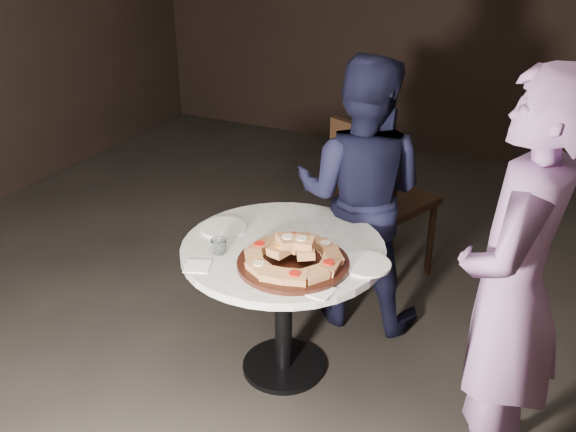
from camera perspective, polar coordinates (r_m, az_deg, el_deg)
The scene contains 12 objects.
floor at distance 3.23m, azimuth -0.31°, elevation -14.96°, with size 7.00×7.00×0.00m, color black.
table at distance 3.01m, azimuth -0.42°, elevation -4.85°, with size 1.07×1.07×0.71m.
serving_board at distance 2.78m, azimuth 0.46°, elevation -4.20°, with size 0.49×0.49×0.02m, color black.
focaccia_pile at distance 2.77m, azimuth 0.48°, elevation -3.37°, with size 0.43×0.43×0.12m.
plate_left at distance 3.10m, azimuth -5.78°, elevation -1.04°, with size 0.22×0.22×0.01m, color white.
plate_right at distance 2.80m, azimuth 6.92°, elevation -4.28°, with size 0.22×0.22×0.01m, color white.
water_glass at distance 2.88m, azimuth -6.16°, elevation -2.73°, with size 0.08×0.08×0.07m, color silver.
napkin_near at distance 2.80m, azimuth -8.04°, elevation -4.45°, with size 0.11×0.11×0.01m, color white.
napkin_far at distance 2.61m, azimuth 2.81°, elevation -6.72°, with size 0.11×0.11×0.01m, color white.
chair_far at distance 3.80m, azimuth 7.81°, elevation 2.12°, with size 0.63×0.64×1.02m.
diner_navy at distance 3.38m, azimuth 6.43°, elevation 1.88°, with size 0.72×0.56×1.48m, color black.
diner_teal at distance 2.50m, azimuth 19.25°, elevation -6.40°, with size 0.62×0.40×1.69m, color #826298.
Camera 1 is at (1.08, -2.18, 2.13)m, focal length 40.00 mm.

